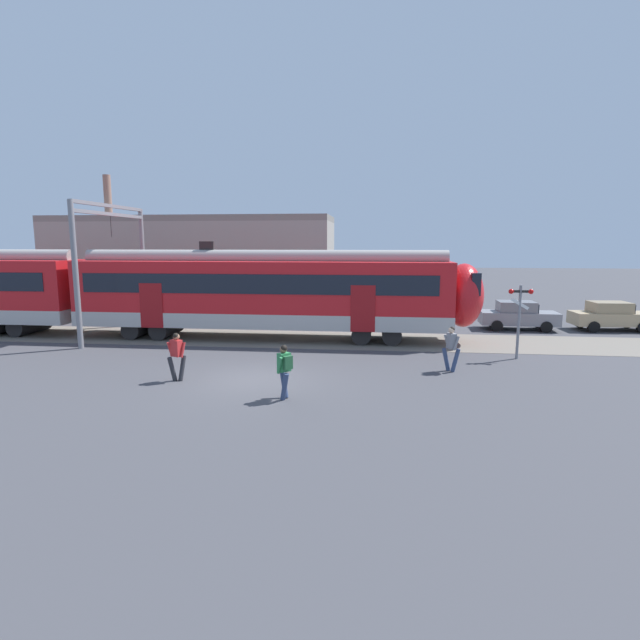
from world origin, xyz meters
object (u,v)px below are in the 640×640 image
commuter_train (97,291)px  parked_car_grey (518,315)px  pedestrian_grey (451,346)px  pedestrian_green (285,367)px  crossing_signal (520,310)px  pedestrian_red (177,353)px  parked_car_tan (611,316)px

commuter_train → parked_car_grey: bearing=10.6°
commuter_train → parked_car_grey: (21.68, 4.05, -1.47)m
pedestrian_grey → pedestrian_green: bearing=-144.2°
pedestrian_grey → crossing_signal: crossing_signal is taller
pedestrian_red → pedestrian_green: same height
pedestrian_red → pedestrian_grey: same height
commuter_train → parked_car_tan: bearing=9.4°
pedestrian_grey → parked_car_tan: (9.76, 9.81, -0.18)m
pedestrian_green → parked_car_tan: pedestrian_green is taller
commuter_train → parked_car_tan: 26.97m
pedestrian_green → parked_car_tan: 20.49m
commuter_train → pedestrian_green: bearing=-39.5°
parked_car_tan → crossing_signal: size_ratio=1.36×
parked_car_grey → pedestrian_green: bearing=-127.6°
commuter_train → parked_car_grey: 22.11m
crossing_signal → pedestrian_grey: bearing=-141.7°
commuter_train → pedestrian_grey: size_ratio=22.83×
pedestrian_red → parked_car_tan: bearing=32.3°
pedestrian_grey → parked_car_tan: bearing=45.1°
pedestrian_red → pedestrian_grey: size_ratio=1.00×
commuter_train → pedestrian_green: (11.37, -9.36, -1.26)m
pedestrian_green → pedestrian_grey: 6.71m
pedestrian_red → pedestrian_grey: 9.74m
pedestrian_grey → parked_car_grey: (4.88, 9.49, -0.18)m
pedestrian_red → crossing_signal: 13.31m
commuter_train → pedestrian_red: 10.79m
pedestrian_green → pedestrian_grey: bearing=35.8°
commuter_train → pedestrian_red: size_ratio=22.83×
pedestrian_red → parked_car_tan: (19.21, 12.16, -0.18)m
commuter_train → parked_car_tan: size_ratio=9.35×
commuter_train → pedestrian_grey: commuter_train is taller
pedestrian_green → pedestrian_red: bearing=158.6°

